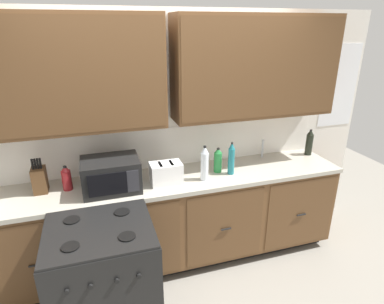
{
  "coord_description": "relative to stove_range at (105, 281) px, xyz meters",
  "views": [
    {
      "loc": [
        -0.66,
        -2.35,
        2.26
      ],
      "look_at": [
        0.17,
        0.27,
        1.19
      ],
      "focal_mm": 30.29,
      "sensor_mm": 36.0,
      "label": 1
    }
  ],
  "objects": [
    {
      "name": "knife_block",
      "position": [
        -0.44,
        0.7,
        0.58
      ],
      "size": [
        0.11,
        0.14,
        0.31
      ],
      "color": "#52361E",
      "rests_on": "counter_run"
    },
    {
      "name": "wall_unit",
      "position": [
        0.71,
        0.83,
        1.19
      ],
      "size": [
        4.47,
        0.4,
        2.42
      ],
      "color": "white",
      "rests_on": "ground_plane"
    },
    {
      "name": "sink_faucet",
      "position": [
        1.74,
        0.84,
        0.57
      ],
      "size": [
        0.02,
        0.02,
        0.2
      ],
      "primitive_type": "cylinder",
      "color": "#B2B5BA",
      "rests_on": "counter_run"
    },
    {
      "name": "stove_range",
      "position": [
        0.0,
        0.0,
        0.0
      ],
      "size": [
        0.76,
        0.68,
        0.95
      ],
      "color": "black",
      "rests_on": "ground_plane"
    },
    {
      "name": "bottle_green",
      "position": [
        1.15,
        0.64,
        0.59
      ],
      "size": [
        0.08,
        0.08,
        0.25
      ],
      "color": "#237A38",
      "rests_on": "counter_run"
    },
    {
      "name": "bottle_red",
      "position": [
        -0.22,
        0.68,
        0.58
      ],
      "size": [
        0.08,
        0.08,
        0.22
      ],
      "color": "maroon",
      "rests_on": "counter_run"
    },
    {
      "name": "bottle_teal",
      "position": [
        1.25,
        0.55,
        0.62
      ],
      "size": [
        0.06,
        0.06,
        0.32
      ],
      "color": "#1E707A",
      "rests_on": "counter_run"
    },
    {
      "name": "ground_plane",
      "position": [
        0.71,
        0.33,
        -0.47
      ],
      "size": [
        8.17,
        8.17,
        0.0
      ],
      "primitive_type": "plane",
      "color": "gray"
    },
    {
      "name": "bottle_dark",
      "position": [
        2.27,
        0.76,
        0.61
      ],
      "size": [
        0.07,
        0.07,
        0.29
      ],
      "color": "black",
      "rests_on": "counter_run"
    },
    {
      "name": "counter_run",
      "position": [
        0.71,
        0.63,
        0.01
      ],
      "size": [
        3.3,
        0.64,
        0.94
      ],
      "color": "black",
      "rests_on": "ground_plane"
    },
    {
      "name": "bottle_clear",
      "position": [
        0.97,
        0.51,
        0.63
      ],
      "size": [
        0.07,
        0.07,
        0.33
      ],
      "color": "silver",
      "rests_on": "counter_run"
    },
    {
      "name": "toaster",
      "position": [
        0.62,
        0.55,
        0.56
      ],
      "size": [
        0.28,
        0.18,
        0.19
      ],
      "color": "white",
      "rests_on": "counter_run"
    },
    {
      "name": "microwave",
      "position": [
        0.14,
        0.57,
        0.61
      ],
      "size": [
        0.48,
        0.37,
        0.28
      ],
      "color": "black",
      "rests_on": "counter_run"
    }
  ]
}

